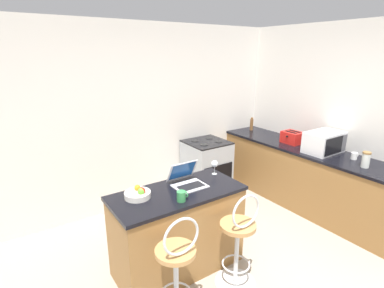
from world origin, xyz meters
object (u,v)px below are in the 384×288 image
object	(u,v)px
stove_range	(206,168)
wine_glass_short	(215,164)
toaster	(292,137)
pepper_mill	(252,124)
microwave	(324,142)
bar_stool_far	(238,243)
storage_jar	(366,160)
laptop	(187,179)
mug_white	(354,156)
fruit_bowl	(138,194)
bar_stool_near	(177,271)
mug_green	(182,196)

from	to	relation	value
stove_range	wine_glass_short	world-z (taller)	wine_glass_short
toaster	pepper_mill	size ratio (longest dim) A/B	1.23
microwave	bar_stool_far	bearing A→B (deg)	-166.93
microwave	wine_glass_short	world-z (taller)	microwave
bar_stool_far	storage_jar	size ratio (longest dim) A/B	5.26
laptop	storage_jar	size ratio (longest dim) A/B	1.72
bar_stool_far	toaster	world-z (taller)	toaster
laptop	mug_white	distance (m)	2.27
microwave	fruit_bowl	bearing A→B (deg)	176.01
laptop	storage_jar	bearing A→B (deg)	-21.19
toaster	pepper_mill	world-z (taller)	pepper_mill
laptop	storage_jar	xyz separation A→B (m)	(2.02, -0.78, 0.04)
bar_stool_near	microwave	distance (m)	2.72
mug_white	wine_glass_short	xyz separation A→B (m)	(-1.78, 0.62, 0.07)
stove_range	mug_green	size ratio (longest dim) A/B	8.88
stove_range	fruit_bowl	size ratio (longest dim) A/B	3.60
laptop	microwave	bearing A→B (deg)	-4.67
microwave	storage_jar	xyz separation A→B (m)	(-0.10, -0.61, -0.05)
bar_stool_near	microwave	xyz separation A→B (m)	(2.62, 0.45, 0.56)
fruit_bowl	bar_stool_near	bearing A→B (deg)	-87.03
microwave	pepper_mill	size ratio (longest dim) A/B	2.30
bar_stool_near	toaster	xyz separation A→B (m)	(2.62, 0.97, 0.50)
stove_range	pepper_mill	world-z (taller)	pepper_mill
mug_green	wine_glass_short	xyz separation A→B (m)	(0.65, 0.33, 0.07)
microwave	mug_white	size ratio (longest dim) A/B	5.59
bar_stool_near	toaster	bearing A→B (deg)	20.33
bar_stool_far	mug_white	world-z (taller)	bar_stool_far
storage_jar	fruit_bowl	world-z (taller)	storage_jar
microwave	toaster	size ratio (longest dim) A/B	1.88
pepper_mill	mug_green	bearing A→B (deg)	-147.59
toaster	mug_green	bearing A→B (deg)	-165.19
microwave	fruit_bowl	world-z (taller)	microwave
microwave	storage_jar	size ratio (longest dim) A/B	2.76
fruit_bowl	mug_white	size ratio (longest dim) A/B	2.63
bar_stool_near	mug_green	bearing A→B (deg)	52.41
bar_stool_near	mug_white	distance (m)	2.74
pepper_mill	wine_glass_short	size ratio (longest dim) A/B	1.43
bar_stool_near	fruit_bowl	distance (m)	0.78
stove_range	mug_green	xyz separation A→B (m)	(-1.34, -1.40, 0.49)
microwave	mug_green	bearing A→B (deg)	-177.52
bar_stool_far	pepper_mill	size ratio (longest dim) A/B	4.39
microwave	stove_range	size ratio (longest dim) A/B	0.59
mug_green	pepper_mill	world-z (taller)	pepper_mill
bar_stool_near	mug_green	size ratio (longest dim) A/B	10.01
microwave	laptop	bearing A→B (deg)	175.33
microwave	wine_glass_short	bearing A→B (deg)	172.31
bar_stool_far	toaster	size ratio (longest dim) A/B	3.58
toaster	laptop	bearing A→B (deg)	-170.70
bar_stool_far	toaster	distance (m)	2.23
microwave	wine_glass_short	xyz separation A→B (m)	(-1.71, 0.23, -0.03)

